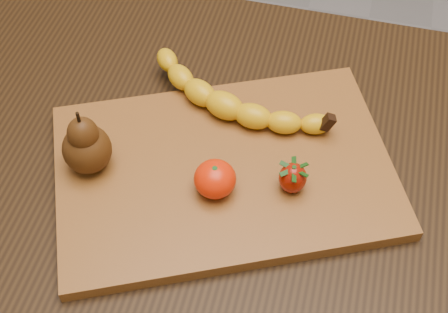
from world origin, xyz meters
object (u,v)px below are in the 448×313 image
(table, at_px, (214,196))
(mandarin, at_px, (215,179))
(cutting_board, at_px, (224,170))
(pear, at_px, (85,140))

(table, relative_size, mandarin, 18.18)
(cutting_board, height_order, pear, pear)
(cutting_board, relative_size, mandarin, 8.18)
(cutting_board, bearing_deg, mandarin, -117.27)
(cutting_board, distance_m, mandarin, 0.05)
(pear, height_order, mandarin, pear)
(pear, bearing_deg, mandarin, 0.33)
(table, distance_m, mandarin, 0.16)
(cutting_board, xyz_separation_m, pear, (-0.17, -0.04, 0.06))
(pear, relative_size, mandarin, 1.85)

